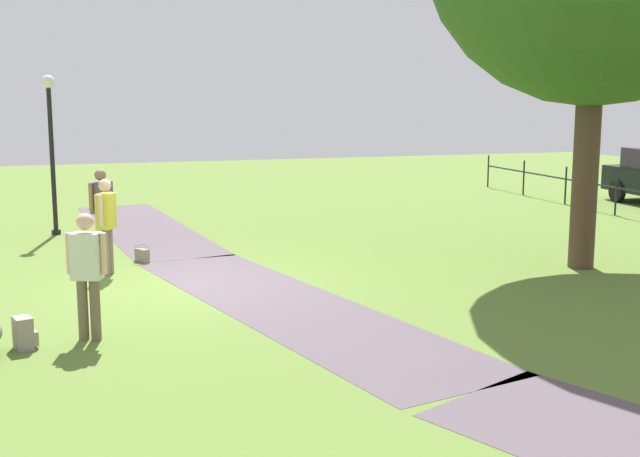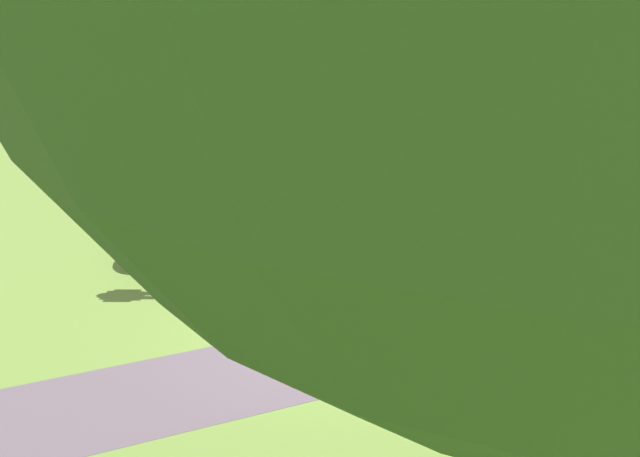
{
  "view_description": "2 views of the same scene",
  "coord_description": "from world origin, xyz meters",
  "px_view_note": "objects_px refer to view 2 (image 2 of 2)",
  "views": [
    {
      "loc": [
        13.03,
        -1.86,
        3.11
      ],
      "look_at": [
        0.78,
        1.98,
        0.96
      ],
      "focal_mm": 45.86,
      "sensor_mm": 36.0,
      "label": 1
    },
    {
      "loc": [
        2.78,
        10.39,
        4.98
      ],
      "look_at": [
        0.35,
        -1.09,
        1.15
      ],
      "focal_mm": 45.44,
      "sensor_mm": 36.0,
      "label": 2
    }
  ],
  "objects_px": {
    "passerby_on_path": "(169,240)",
    "lawn_boulder": "(153,245)",
    "man_near_boulder": "(520,224)",
    "handbag_on_grass": "(479,290)",
    "backpack_by_boulder": "(161,268)",
    "woman_with_handbag": "(414,231)",
    "frisbee_on_grass": "(468,212)"
  },
  "relations": [
    {
      "from": "passerby_on_path",
      "to": "lawn_boulder",
      "type": "bearing_deg",
      "value": -81.02
    },
    {
      "from": "man_near_boulder",
      "to": "handbag_on_grass",
      "type": "bearing_deg",
      "value": 35.25
    },
    {
      "from": "passerby_on_path",
      "to": "backpack_by_boulder",
      "type": "relative_size",
      "value": 4.06
    },
    {
      "from": "backpack_by_boulder",
      "to": "woman_with_handbag",
      "type": "bearing_deg",
      "value": 163.1
    },
    {
      "from": "woman_with_handbag",
      "to": "passerby_on_path",
      "type": "xyz_separation_m",
      "value": [
        3.83,
        -0.43,
        -0.02
      ]
    },
    {
      "from": "woman_with_handbag",
      "to": "passerby_on_path",
      "type": "relative_size",
      "value": 1.02
    },
    {
      "from": "woman_with_handbag",
      "to": "man_near_boulder",
      "type": "height_order",
      "value": "man_near_boulder"
    },
    {
      "from": "lawn_boulder",
      "to": "frisbee_on_grass",
      "type": "relative_size",
      "value": 6.63
    },
    {
      "from": "frisbee_on_grass",
      "to": "handbag_on_grass",
      "type": "bearing_deg",
      "value": 70.26
    },
    {
      "from": "man_near_boulder",
      "to": "passerby_on_path",
      "type": "bearing_deg",
      "value": -4.38
    },
    {
      "from": "lawn_boulder",
      "to": "handbag_on_grass",
      "type": "xyz_separation_m",
      "value": [
        -4.98,
        2.73,
        -0.16
      ]
    },
    {
      "from": "handbag_on_grass",
      "to": "backpack_by_boulder",
      "type": "distance_m",
      "value": 5.21
    },
    {
      "from": "handbag_on_grass",
      "to": "backpack_by_boulder",
      "type": "xyz_separation_m",
      "value": [
        4.86,
        -1.86,
        0.05
      ]
    },
    {
      "from": "woman_with_handbag",
      "to": "backpack_by_boulder",
      "type": "height_order",
      "value": "woman_with_handbag"
    },
    {
      "from": "handbag_on_grass",
      "to": "frisbee_on_grass",
      "type": "relative_size",
      "value": 1.63
    },
    {
      "from": "frisbee_on_grass",
      "to": "man_near_boulder",
      "type": "bearing_deg",
      "value": 80.03
    },
    {
      "from": "passerby_on_path",
      "to": "backpack_by_boulder",
      "type": "xyz_separation_m",
      "value": [
        0.15,
        -0.78,
        -0.74
      ]
    },
    {
      "from": "handbag_on_grass",
      "to": "woman_with_handbag",
      "type": "bearing_deg",
      "value": -36.41
    },
    {
      "from": "lawn_boulder",
      "to": "backpack_by_boulder",
      "type": "distance_m",
      "value": 0.88
    },
    {
      "from": "passerby_on_path",
      "to": "handbag_on_grass",
      "type": "bearing_deg",
      "value": 167.07
    },
    {
      "from": "man_near_boulder",
      "to": "passerby_on_path",
      "type": "xyz_separation_m",
      "value": [
        5.64,
        -0.43,
        -0.02
      ]
    },
    {
      "from": "passerby_on_path",
      "to": "frisbee_on_grass",
      "type": "xyz_separation_m",
      "value": [
        -6.3,
        -3.32,
        -0.93
      ]
    },
    {
      "from": "man_near_boulder",
      "to": "backpack_by_boulder",
      "type": "bearing_deg",
      "value": -11.84
    },
    {
      "from": "handbag_on_grass",
      "to": "frisbee_on_grass",
      "type": "bearing_deg",
      "value": -109.74
    },
    {
      "from": "woman_with_handbag",
      "to": "handbag_on_grass",
      "type": "height_order",
      "value": "woman_with_handbag"
    },
    {
      "from": "frisbee_on_grass",
      "to": "woman_with_handbag",
      "type": "bearing_deg",
      "value": 56.64
    },
    {
      "from": "passerby_on_path",
      "to": "man_near_boulder",
      "type": "bearing_deg",
      "value": 175.62
    },
    {
      "from": "woman_with_handbag",
      "to": "passerby_on_path",
      "type": "height_order",
      "value": "woman_with_handbag"
    },
    {
      "from": "handbag_on_grass",
      "to": "frisbee_on_grass",
      "type": "height_order",
      "value": "handbag_on_grass"
    },
    {
      "from": "woman_with_handbag",
      "to": "backpack_by_boulder",
      "type": "xyz_separation_m",
      "value": [
        3.97,
        -1.21,
        -0.76
      ]
    },
    {
      "from": "passerby_on_path",
      "to": "woman_with_handbag",
      "type": "bearing_deg",
      "value": 173.63
    },
    {
      "from": "backpack_by_boulder",
      "to": "frisbee_on_grass",
      "type": "xyz_separation_m",
      "value": [
        -6.44,
        -2.54,
        -0.18
      ]
    }
  ]
}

